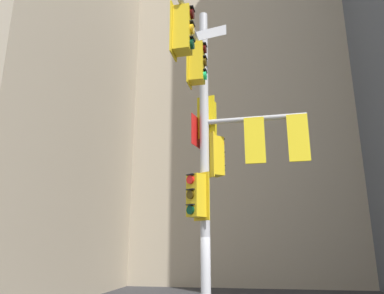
% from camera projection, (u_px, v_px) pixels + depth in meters
% --- Properties ---
extents(building_mid_block, '(17.97, 17.97, 30.68)m').
position_uv_depth(building_mid_block, '(223.00, 100.00, 33.22)').
color(building_mid_block, tan).
rests_on(building_mid_block, ground).
extents(signal_pole_assembly, '(3.32, 3.11, 8.51)m').
position_uv_depth(signal_pole_assembly, '(216.00, 136.00, 8.67)').
color(signal_pole_assembly, '#B2B2B5').
rests_on(signal_pole_assembly, ground).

